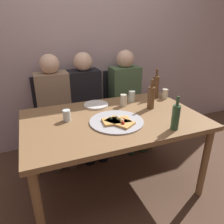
{
  "coord_description": "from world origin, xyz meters",
  "views": [
    {
      "loc": [
        -0.62,
        -1.53,
        1.49
      ],
      "look_at": [
        -0.01,
        0.01,
        0.77
      ],
      "focal_mm": 34.2,
      "sensor_mm": 36.0,
      "label": 1
    }
  ],
  "objects_px": {
    "dining_table": "(113,125)",
    "wine_glass": "(123,100)",
    "wine_bottle": "(156,86)",
    "pizza_tray": "(117,121)",
    "tumbler_near": "(132,96)",
    "guest_by_wall": "(128,95)",
    "tumbler_far": "(165,94)",
    "short_glass": "(67,115)",
    "chair_right": "(122,101)",
    "guest_in_beanie": "(87,100)",
    "water_bottle": "(151,97)",
    "beer_bottle": "(176,117)",
    "chair_middle": "(84,106)",
    "pizza_slice_last": "(120,122)",
    "pizza_slice_extra": "(117,121)",
    "guest_in_sweater": "(55,104)",
    "plate_stack": "(96,105)",
    "chair_left": "(54,110)"
  },
  "relations": [
    {
      "from": "dining_table",
      "to": "wine_glass",
      "type": "height_order",
      "value": "wine_glass"
    },
    {
      "from": "wine_bottle",
      "to": "pizza_tray",
      "type": "bearing_deg",
      "value": -146.48
    },
    {
      "from": "tumbler_near",
      "to": "guest_by_wall",
      "type": "bearing_deg",
      "value": 69.21
    },
    {
      "from": "wine_bottle",
      "to": "tumbler_far",
      "type": "bearing_deg",
      "value": -46.37
    },
    {
      "from": "tumbler_near",
      "to": "short_glass",
      "type": "distance_m",
      "value": 0.73
    },
    {
      "from": "chair_right",
      "to": "guest_in_beanie",
      "type": "height_order",
      "value": "guest_in_beanie"
    },
    {
      "from": "tumbler_far",
      "to": "water_bottle",
      "type": "bearing_deg",
      "value": -147.67
    },
    {
      "from": "beer_bottle",
      "to": "chair_middle",
      "type": "relative_size",
      "value": 0.29
    },
    {
      "from": "pizza_slice_last",
      "to": "wine_glass",
      "type": "bearing_deg",
      "value": 61.76
    },
    {
      "from": "chair_middle",
      "to": "wine_glass",
      "type": "bearing_deg",
      "value": 109.52
    },
    {
      "from": "beer_bottle",
      "to": "guest_by_wall",
      "type": "height_order",
      "value": "guest_by_wall"
    },
    {
      "from": "pizza_tray",
      "to": "guest_in_beanie",
      "type": "relative_size",
      "value": 0.38
    },
    {
      "from": "pizza_slice_extra",
      "to": "chair_middle",
      "type": "xyz_separation_m",
      "value": [
        -0.02,
        0.99,
        -0.23
      ]
    },
    {
      "from": "guest_in_sweater",
      "to": "pizza_tray",
      "type": "bearing_deg",
      "value": 115.63
    },
    {
      "from": "pizza_tray",
      "to": "guest_by_wall",
      "type": "relative_size",
      "value": 0.38
    },
    {
      "from": "water_bottle",
      "to": "short_glass",
      "type": "distance_m",
      "value": 0.79
    },
    {
      "from": "guest_in_sweater",
      "to": "guest_in_beanie",
      "type": "xyz_separation_m",
      "value": [
        0.36,
        0.0,
        0.0
      ]
    },
    {
      "from": "tumbler_far",
      "to": "guest_in_beanie",
      "type": "relative_size",
      "value": 0.09
    },
    {
      "from": "pizza_slice_extra",
      "to": "guest_by_wall",
      "type": "xyz_separation_m",
      "value": [
        0.5,
        0.83,
        -0.11
      ]
    },
    {
      "from": "dining_table",
      "to": "plate_stack",
      "type": "height_order",
      "value": "plate_stack"
    },
    {
      "from": "dining_table",
      "to": "pizza_tray",
      "type": "xyz_separation_m",
      "value": [
        -0.01,
        -0.09,
        0.08
      ]
    },
    {
      "from": "plate_stack",
      "to": "chair_right",
      "type": "bearing_deg",
      "value": 46.25
    },
    {
      "from": "pizza_tray",
      "to": "chair_left",
      "type": "xyz_separation_m",
      "value": [
        -0.39,
        0.97,
        -0.22
      ]
    },
    {
      "from": "guest_in_sweater",
      "to": "guest_by_wall",
      "type": "height_order",
      "value": "same"
    },
    {
      "from": "tumbler_far",
      "to": "wine_glass",
      "type": "height_order",
      "value": "wine_glass"
    },
    {
      "from": "wine_glass",
      "to": "chair_left",
      "type": "distance_m",
      "value": 0.92
    },
    {
      "from": "wine_glass",
      "to": "pizza_slice_extra",
      "type": "bearing_deg",
      "value": -122.28
    },
    {
      "from": "pizza_tray",
      "to": "short_glass",
      "type": "relative_size",
      "value": 4.64
    },
    {
      "from": "wine_bottle",
      "to": "chair_middle",
      "type": "distance_m",
      "value": 0.92
    },
    {
      "from": "short_glass",
      "to": "guest_in_beanie",
      "type": "bearing_deg",
      "value": 61.97
    },
    {
      "from": "plate_stack",
      "to": "chair_left",
      "type": "bearing_deg",
      "value": 121.75
    },
    {
      "from": "short_glass",
      "to": "chair_right",
      "type": "xyz_separation_m",
      "value": [
        0.86,
        0.79,
        -0.26
      ]
    },
    {
      "from": "beer_bottle",
      "to": "chair_left",
      "type": "bearing_deg",
      "value": 121.37
    },
    {
      "from": "pizza_slice_last",
      "to": "guest_in_sweater",
      "type": "relative_size",
      "value": 0.22
    },
    {
      "from": "tumbler_near",
      "to": "pizza_slice_extra",
      "type": "bearing_deg",
      "value": -129.52
    },
    {
      "from": "tumbler_far",
      "to": "guest_by_wall",
      "type": "relative_size",
      "value": 0.09
    },
    {
      "from": "chair_left",
      "to": "guest_by_wall",
      "type": "height_order",
      "value": "guest_by_wall"
    },
    {
      "from": "plate_stack",
      "to": "pizza_slice_last",
      "type": "bearing_deg",
      "value": -83.6
    },
    {
      "from": "beer_bottle",
      "to": "tumbler_near",
      "type": "relative_size",
      "value": 2.37
    },
    {
      "from": "short_glass",
      "to": "water_bottle",
      "type": "bearing_deg",
      "value": -1.12
    },
    {
      "from": "wine_bottle",
      "to": "water_bottle",
      "type": "relative_size",
      "value": 1.1
    },
    {
      "from": "wine_glass",
      "to": "guest_in_beanie",
      "type": "height_order",
      "value": "guest_in_beanie"
    },
    {
      "from": "wine_glass",
      "to": "plate_stack",
      "type": "distance_m",
      "value": 0.27
    },
    {
      "from": "chair_right",
      "to": "guest_in_beanie",
      "type": "distance_m",
      "value": 0.56
    },
    {
      "from": "beer_bottle",
      "to": "guest_in_sweater",
      "type": "relative_size",
      "value": 0.23
    },
    {
      "from": "chair_middle",
      "to": "guest_in_beanie",
      "type": "xyz_separation_m",
      "value": [
        -0.0,
        -0.15,
        0.13
      ]
    },
    {
      "from": "wine_bottle",
      "to": "guest_by_wall",
      "type": "height_order",
      "value": "guest_by_wall"
    },
    {
      "from": "short_glass",
      "to": "guest_in_beanie",
      "type": "height_order",
      "value": "guest_in_beanie"
    },
    {
      "from": "guest_in_sweater",
      "to": "guest_in_beanie",
      "type": "bearing_deg",
      "value": -180.0
    },
    {
      "from": "guest_by_wall",
      "to": "chair_right",
      "type": "bearing_deg",
      "value": -90.0
    }
  ]
}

